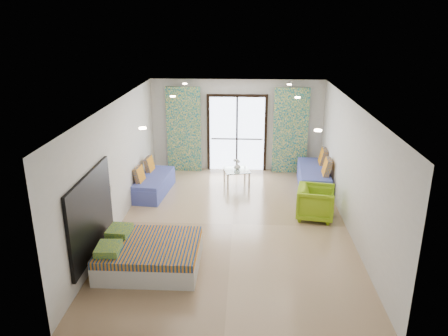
{
  "coord_description": "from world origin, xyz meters",
  "views": [
    {
      "loc": [
        0.26,
        -8.77,
        4.35
      ],
      "look_at": [
        -0.22,
        0.5,
        1.15
      ],
      "focal_mm": 35.0,
      "sensor_mm": 36.0,
      "label": 1
    }
  ],
  "objects_px": {
    "daybed_right": "(314,177)",
    "daybed_left": "(154,184)",
    "bed": "(149,255)",
    "armchair": "(316,201)",
    "coffee_table": "(237,171)"
  },
  "relations": [
    {
      "from": "coffee_table",
      "to": "daybed_left",
      "type": "bearing_deg",
      "value": -161.48
    },
    {
      "from": "coffee_table",
      "to": "armchair",
      "type": "height_order",
      "value": "armchair"
    },
    {
      "from": "daybed_left",
      "to": "armchair",
      "type": "xyz_separation_m",
      "value": [
        3.99,
        -1.28,
        0.15
      ]
    },
    {
      "from": "daybed_right",
      "to": "daybed_left",
      "type": "bearing_deg",
      "value": -168.4
    },
    {
      "from": "daybed_left",
      "to": "armchair",
      "type": "height_order",
      "value": "daybed_left"
    },
    {
      "from": "daybed_left",
      "to": "coffee_table",
      "type": "xyz_separation_m",
      "value": [
        2.14,
        0.72,
        0.13
      ]
    },
    {
      "from": "daybed_right",
      "to": "armchair",
      "type": "distance_m",
      "value": 1.93
    },
    {
      "from": "bed",
      "to": "armchair",
      "type": "distance_m",
      "value": 4.05
    },
    {
      "from": "coffee_table",
      "to": "armchair",
      "type": "distance_m",
      "value": 2.72
    },
    {
      "from": "daybed_left",
      "to": "coffee_table",
      "type": "distance_m",
      "value": 2.27
    },
    {
      "from": "coffee_table",
      "to": "armchair",
      "type": "xyz_separation_m",
      "value": [
        1.85,
        -2.0,
        0.02
      ]
    },
    {
      "from": "daybed_right",
      "to": "coffee_table",
      "type": "height_order",
      "value": "daybed_right"
    },
    {
      "from": "bed",
      "to": "daybed_right",
      "type": "bearing_deg",
      "value": 49.32
    },
    {
      "from": "armchair",
      "to": "daybed_right",
      "type": "bearing_deg",
      "value": 3.23
    },
    {
      "from": "daybed_right",
      "to": "armchair",
      "type": "xyz_separation_m",
      "value": [
        -0.24,
        -1.91,
        0.11
      ]
    }
  ]
}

